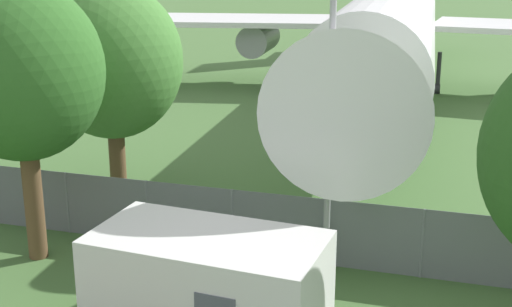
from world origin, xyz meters
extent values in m
cylinder|color=slate|center=(-2.55, 11.49, 0.93)|extent=(0.07, 0.07, 1.87)
cylinder|color=slate|center=(0.00, 11.49, 0.93)|extent=(0.07, 0.07, 1.87)
cylinder|color=slate|center=(2.55, 11.49, 0.93)|extent=(0.07, 0.07, 1.87)
cylinder|color=slate|center=(5.09, 11.49, 0.93)|extent=(0.07, 0.07, 1.87)
cylinder|color=slate|center=(7.64, 11.49, 0.93)|extent=(0.07, 0.07, 1.87)
cube|color=slate|center=(0.00, 11.49, 0.93)|extent=(56.00, 0.01, 1.87)
cylinder|color=white|center=(4.44, 33.16, 4.39)|extent=(6.21, 38.09, 4.10)
cone|color=white|center=(5.61, 12.19, 4.39)|extent=(4.32, 4.32, 4.10)
cube|color=white|center=(-6.23, 34.46, 3.78)|extent=(17.77, 8.52, 0.30)
cylinder|color=#939399|center=(-3.69, 34.98, 2.71)|extent=(2.05, 3.78, 1.84)
cylinder|color=#2D2D33|center=(5.13, 20.86, 1.17)|extent=(0.24, 0.24, 2.35)
cylinder|color=#2D2D33|center=(5.13, 20.86, 0.28)|extent=(0.33, 0.58, 0.56)
cylinder|color=#2D2D33|center=(6.79, 35.19, 1.17)|extent=(0.24, 0.24, 2.35)
cylinder|color=#2D2D33|center=(6.79, 35.19, 0.28)|extent=(0.33, 0.58, 0.56)
cylinder|color=#2D2D33|center=(1.88, 34.92, 1.17)|extent=(0.24, 0.24, 2.35)
cylinder|color=#2D2D33|center=(1.88, 34.92, 0.28)|extent=(0.33, 0.58, 0.56)
cube|color=silver|center=(3.59, 6.87, 1.27)|extent=(4.94, 2.84, 2.54)
cylinder|color=brown|center=(-2.71, 14.99, 1.30)|extent=(0.56, 0.56, 2.59)
ellipsoid|color=#427A33|center=(-2.71, 14.99, 4.56)|extent=(4.63, 4.63, 5.09)
cylinder|color=brown|center=(-2.46, 9.74, 1.67)|extent=(0.51, 0.51, 3.34)
ellipsoid|color=#2D6023|center=(-2.46, 9.74, 5.14)|extent=(4.22, 4.22, 4.64)
cylinder|color=#99999E|center=(5.27, 10.94, 4.12)|extent=(0.16, 0.16, 8.25)
camera|label=1|loc=(8.39, -5.65, 8.30)|focal=50.00mm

